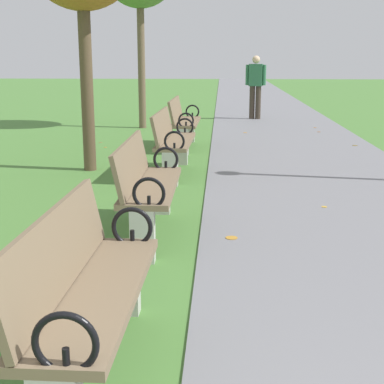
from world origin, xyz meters
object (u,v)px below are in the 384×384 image
object	(u,v)px
park_bench_2	(86,289)
park_bench_4	(172,141)
park_bench_5	(183,122)
park_bench_3	(147,185)
pedestrian_walking	(256,84)

from	to	relation	value
park_bench_2	park_bench_4	world-z (taller)	same
park_bench_4	park_bench_5	bearing A→B (deg)	90.00
park_bench_2	park_bench_4	size ratio (longest dim) A/B	1.00
park_bench_4	park_bench_5	size ratio (longest dim) A/B	1.00
park_bench_3	park_bench_5	xyz separation A→B (m)	(0.00, 5.16, 0.00)
park_bench_2	park_bench_4	distance (m)	5.23
park_bench_5	pedestrian_walking	size ratio (longest dim) A/B	0.99
park_bench_3	pedestrian_walking	bearing A→B (deg)	81.02
park_bench_2	park_bench_3	size ratio (longest dim) A/B	1.00
park_bench_3	park_bench_5	size ratio (longest dim) A/B	1.00
park_bench_3	park_bench_4	bearing A→B (deg)	90.00
park_bench_4	pedestrian_walking	distance (m)	7.30
park_bench_4	pedestrian_walking	bearing A→B (deg)	77.58
park_bench_4	park_bench_2	bearing A→B (deg)	-90.00
park_bench_2	pedestrian_walking	xyz separation A→B (m)	(1.57, 12.35, 0.44)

